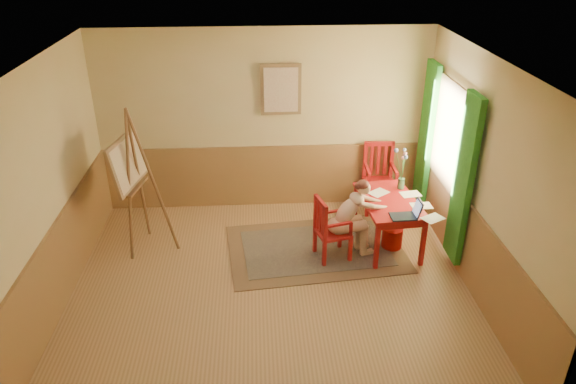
{
  "coord_description": "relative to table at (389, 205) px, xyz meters",
  "views": [
    {
      "loc": [
        -0.13,
        -5.47,
        4.1
      ],
      "look_at": [
        0.25,
        0.55,
        1.05
      ],
      "focal_mm": 33.37,
      "sensor_mm": 36.0,
      "label": 1
    }
  ],
  "objects": [
    {
      "name": "papers",
      "position": [
        0.26,
        -0.1,
        0.09
      ],
      "size": [
        0.87,
        1.07,
        0.0
      ],
      "color": "white",
      "rests_on": "table"
    },
    {
      "name": "table",
      "position": [
        0.0,
        0.0,
        0.0
      ],
      "size": [
        0.81,
        1.25,
        0.72
      ],
      "color": "#B01F20",
      "rests_on": "room"
    },
    {
      "name": "vase",
      "position": [
        0.23,
        0.34,
        0.36
      ],
      "size": [
        0.21,
        0.31,
        0.59
      ],
      "color": "#3F724C",
      "rests_on": "table"
    },
    {
      "name": "rug",
      "position": [
        -1.0,
        -0.05,
        -0.62
      ],
      "size": [
        2.55,
        1.84,
        0.02
      ],
      "color": "#8C7251",
      "rests_on": "room"
    },
    {
      "name": "figure",
      "position": [
        -0.55,
        -0.22,
        -0.02
      ],
      "size": [
        0.86,
        0.47,
        1.11
      ],
      "color": "#D4AC91",
      "rests_on": "room"
    },
    {
      "name": "chair_back",
      "position": [
        0.11,
        1.08,
        -0.09
      ],
      "size": [
        0.49,
        0.51,
        1.07
      ],
      "color": "#B01F20",
      "rests_on": "room"
    },
    {
      "name": "wall_portrait",
      "position": [
        -1.41,
        1.32,
        1.27
      ],
      "size": [
        0.6,
        0.05,
        0.76
      ],
      "color": "olive",
      "rests_on": "room"
    },
    {
      "name": "wastebasket",
      "position": [
        0.07,
        -0.07,
        -0.48
      ],
      "size": [
        0.38,
        0.38,
        0.3
      ],
      "primitive_type": "cylinder",
      "rotation": [
        0.0,
        0.0,
        0.45
      ],
      "color": "red",
      "rests_on": "room"
    },
    {
      "name": "chair_left",
      "position": [
        -0.85,
        -0.28,
        -0.18
      ],
      "size": [
        0.5,
        0.49,
        0.91
      ],
      "color": "#B01F20",
      "rests_on": "room"
    },
    {
      "name": "window",
      "position": [
        0.76,
        0.22,
        0.71
      ],
      "size": [
        0.12,
        2.01,
        2.2
      ],
      "color": "white",
      "rests_on": "room"
    },
    {
      "name": "laptop",
      "position": [
        0.12,
        -0.48,
        0.14
      ],
      "size": [
        0.39,
        0.24,
        0.23
      ],
      "color": "#1E2338",
      "rests_on": "table"
    },
    {
      "name": "easel",
      "position": [
        -3.44,
        0.19,
        0.57
      ],
      "size": [
        0.75,
        0.91,
        2.04
      ],
      "color": "brown",
      "rests_on": "room"
    },
    {
      "name": "room",
      "position": [
        -1.66,
        -0.88,
        0.77
      ],
      "size": [
        5.04,
        4.54,
        2.84
      ],
      "color": "tan",
      "rests_on": "ground"
    },
    {
      "name": "wainscot",
      "position": [
        -1.66,
        -0.09,
        -0.13
      ],
      "size": [
        5.0,
        4.5,
        1.0
      ],
      "color": "#A17647",
      "rests_on": "room"
    }
  ]
}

